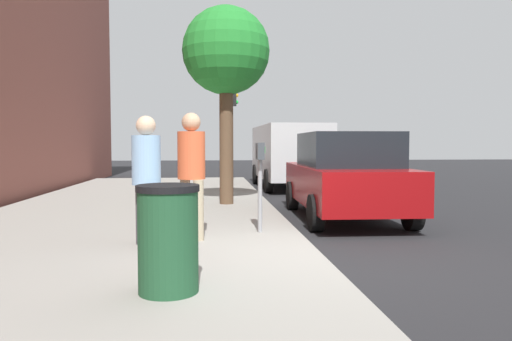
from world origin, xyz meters
The scene contains 10 objects.
ground_plane centered at (0.00, 0.00, 0.00)m, with size 80.00×80.00×0.00m, color #232326.
sidewalk_slab centered at (0.00, 3.00, 0.07)m, with size 28.00×6.00×0.15m, color gray.
parking_meter centered at (1.39, 0.63, 1.17)m, with size 0.36×0.12×1.41m.
pedestrian_at_meter centered at (0.99, 1.68, 1.25)m, with size 0.49×0.40×1.85m.
pedestrian_bystander centered at (0.48, 2.26, 1.19)m, with size 0.48×0.39×1.77m.
parked_sedan_near centered at (3.50, -1.35, 0.89)m, with size 4.45×2.07×1.77m.
parked_van_far centered at (10.58, -1.35, 1.26)m, with size 5.23×2.19×2.18m.
street_tree centered at (5.08, 1.02, 3.61)m, with size 2.01×2.01×4.55m.
traffic_signal centered at (11.36, 0.64, 2.58)m, with size 0.24×0.44×3.60m.
trash_bin centered at (-1.59, 1.80, 0.66)m, with size 0.59×0.59×1.01m.
Camera 1 is at (-6.09, 1.42, 1.54)m, focal length 33.71 mm.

